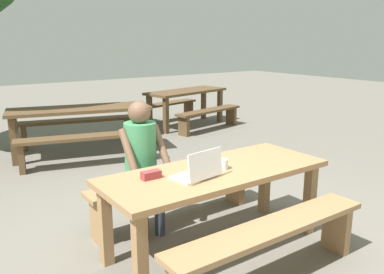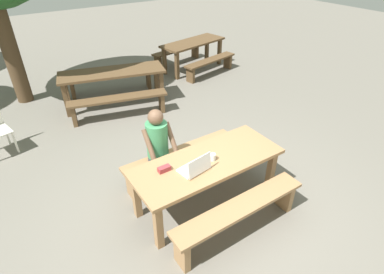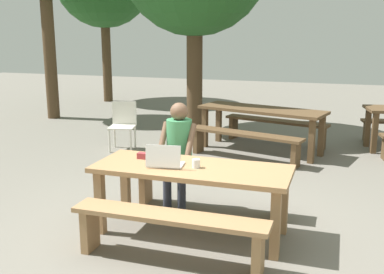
{
  "view_description": "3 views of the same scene",
  "coord_description": "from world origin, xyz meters",
  "px_view_note": "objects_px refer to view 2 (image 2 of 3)",
  "views": [
    {
      "loc": [
        -2.07,
        -2.57,
        1.83
      ],
      "look_at": [
        -0.08,
        0.25,
        0.99
      ],
      "focal_mm": 37.4,
      "sensor_mm": 36.0,
      "label": 1
    },
    {
      "loc": [
        -1.94,
        -2.55,
        3.17
      ],
      "look_at": [
        -0.08,
        0.25,
        0.99
      ],
      "focal_mm": 28.94,
      "sensor_mm": 36.0,
      "label": 2
    },
    {
      "loc": [
        1.42,
        -4.33,
        2.1
      ],
      "look_at": [
        -0.08,
        0.25,
        0.99
      ],
      "focal_mm": 43.23,
      "sensor_mm": 36.0,
      "label": 3
    }
  ],
  "objects_px": {
    "laptop": "(196,167)",
    "picnic_table_rear": "(193,46)",
    "picnic_table_front": "(208,166)",
    "coffee_mug": "(213,157)",
    "picnic_table_mid": "(112,76)",
    "small_pouch": "(164,169)",
    "person_seated": "(159,145)"
  },
  "relations": [
    {
      "from": "laptop",
      "to": "picnic_table_rear",
      "type": "bearing_deg",
      "value": -131.73
    },
    {
      "from": "picnic_table_front",
      "to": "laptop",
      "type": "bearing_deg",
      "value": -159.32
    },
    {
      "from": "coffee_mug",
      "to": "picnic_table_mid",
      "type": "xyz_separation_m",
      "value": [
        0.05,
        3.63,
        -0.12
      ]
    },
    {
      "from": "coffee_mug",
      "to": "small_pouch",
      "type": "bearing_deg",
      "value": 166.98
    },
    {
      "from": "picnic_table_mid",
      "to": "picnic_table_front",
      "type": "bearing_deg",
      "value": -76.99
    },
    {
      "from": "person_seated",
      "to": "picnic_table_mid",
      "type": "bearing_deg",
      "value": 80.84
    },
    {
      "from": "picnic_table_front",
      "to": "picnic_table_mid",
      "type": "bearing_deg",
      "value": 88.38
    },
    {
      "from": "picnic_table_mid",
      "to": "laptop",
      "type": "bearing_deg",
      "value": -80.94
    },
    {
      "from": "small_pouch",
      "to": "picnic_table_mid",
      "type": "relative_size",
      "value": 0.07
    },
    {
      "from": "coffee_mug",
      "to": "person_seated",
      "type": "distance_m",
      "value": 0.79
    },
    {
      "from": "small_pouch",
      "to": "person_seated",
      "type": "bearing_deg",
      "value": 68.63
    },
    {
      "from": "picnic_table_front",
      "to": "laptop",
      "type": "distance_m",
      "value": 0.32
    },
    {
      "from": "person_seated",
      "to": "picnic_table_front",
      "type": "bearing_deg",
      "value": -59.26
    },
    {
      "from": "small_pouch",
      "to": "coffee_mug",
      "type": "distance_m",
      "value": 0.65
    },
    {
      "from": "small_pouch",
      "to": "picnic_table_mid",
      "type": "height_order",
      "value": "small_pouch"
    },
    {
      "from": "person_seated",
      "to": "picnic_table_rear",
      "type": "bearing_deg",
      "value": 50.76
    },
    {
      "from": "coffee_mug",
      "to": "picnic_table_rear",
      "type": "height_order",
      "value": "coffee_mug"
    },
    {
      "from": "laptop",
      "to": "small_pouch",
      "type": "height_order",
      "value": "laptop"
    },
    {
      "from": "laptop",
      "to": "person_seated",
      "type": "distance_m",
      "value": 0.74
    },
    {
      "from": "small_pouch",
      "to": "person_seated",
      "type": "relative_size",
      "value": 0.12
    },
    {
      "from": "picnic_table_front",
      "to": "person_seated",
      "type": "relative_size",
      "value": 1.58
    },
    {
      "from": "small_pouch",
      "to": "picnic_table_mid",
      "type": "xyz_separation_m",
      "value": [
        0.68,
        3.48,
        -0.11
      ]
    },
    {
      "from": "small_pouch",
      "to": "coffee_mug",
      "type": "relative_size",
      "value": 1.76
    },
    {
      "from": "picnic_table_front",
      "to": "picnic_table_rear",
      "type": "relative_size",
      "value": 1.03
    },
    {
      "from": "coffee_mug",
      "to": "picnic_table_mid",
      "type": "relative_size",
      "value": 0.04
    },
    {
      "from": "picnic_table_front",
      "to": "laptop",
      "type": "height_order",
      "value": "laptop"
    },
    {
      "from": "coffee_mug",
      "to": "picnic_table_mid",
      "type": "distance_m",
      "value": 3.63
    },
    {
      "from": "picnic_table_mid",
      "to": "picnic_table_rear",
      "type": "height_order",
      "value": "picnic_table_mid"
    },
    {
      "from": "coffee_mug",
      "to": "picnic_table_rear",
      "type": "bearing_deg",
      "value": 58.98
    },
    {
      "from": "picnic_table_front",
      "to": "person_seated",
      "type": "bearing_deg",
      "value": 120.74
    },
    {
      "from": "small_pouch",
      "to": "coffee_mug",
      "type": "height_order",
      "value": "coffee_mug"
    },
    {
      "from": "picnic_table_front",
      "to": "coffee_mug",
      "type": "bearing_deg",
      "value": -26.85
    }
  ]
}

